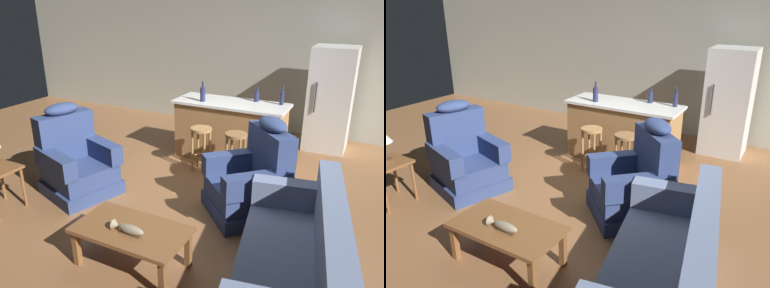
# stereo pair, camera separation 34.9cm
# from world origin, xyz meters

# --- Properties ---
(ground_plane) EXTENTS (12.00, 12.00, 0.00)m
(ground_plane) POSITION_xyz_m (0.00, 0.00, 0.00)
(ground_plane) COLOR brown
(back_wall) EXTENTS (12.00, 0.05, 2.60)m
(back_wall) POSITION_xyz_m (0.00, 3.12, 1.30)
(back_wall) COLOR #B2B2A3
(back_wall) RESTS_ON ground_plane
(coffee_table) EXTENTS (1.10, 0.60, 0.42)m
(coffee_table) POSITION_xyz_m (0.15, -1.60, 0.36)
(coffee_table) COLOR brown
(coffee_table) RESTS_ON ground_plane
(fish_figurine) EXTENTS (0.34, 0.10, 0.10)m
(fish_figurine) POSITION_xyz_m (0.17, -1.67, 0.46)
(fish_figurine) COLOR #4C3823
(fish_figurine) RESTS_ON coffee_table
(couch) EXTENTS (1.17, 2.02, 0.94)m
(couch) POSITION_xyz_m (1.65, -1.31, 0.34)
(couch) COLOR #707FA3
(couch) RESTS_ON ground_plane
(recliner_near_lamp) EXTENTS (1.06, 1.06, 1.20)m
(recliner_near_lamp) POSITION_xyz_m (-1.41, -0.66, 0.42)
(recliner_near_lamp) COLOR navy
(recliner_near_lamp) RESTS_ON ground_plane
(recliner_near_island) EXTENTS (1.19, 1.19, 1.20)m
(recliner_near_island) POSITION_xyz_m (0.86, -0.12, 0.42)
(recliner_near_island) COLOR navy
(recliner_near_island) RESTS_ON ground_plane
(end_table) EXTENTS (0.48, 0.48, 0.56)m
(end_table) POSITION_xyz_m (-1.93, -1.47, 0.46)
(end_table) COLOR brown
(end_table) RESTS_ON ground_plane
(kitchen_island) EXTENTS (1.80, 0.70, 0.95)m
(kitchen_island) POSITION_xyz_m (0.00, 1.35, 0.48)
(kitchen_island) COLOR #9E7042
(kitchen_island) RESTS_ON ground_plane
(bar_stool_left) EXTENTS (0.32, 0.32, 0.68)m
(bar_stool_left) POSITION_xyz_m (-0.22, 0.72, 0.47)
(bar_stool_left) COLOR #A87A47
(bar_stool_left) RESTS_ON ground_plane
(bar_stool_right) EXTENTS (0.32, 0.32, 0.68)m
(bar_stool_right) POSITION_xyz_m (0.34, 0.72, 0.47)
(bar_stool_right) COLOR olive
(bar_stool_right) RESTS_ON ground_plane
(refrigerator) EXTENTS (0.70, 0.69, 1.76)m
(refrigerator) POSITION_xyz_m (1.33, 2.55, 0.88)
(refrigerator) COLOR white
(refrigerator) RESTS_ON ground_plane
(bottle_tall_green) EXTENTS (0.08, 0.08, 0.24)m
(bottle_tall_green) POSITION_xyz_m (0.34, 1.58, 1.04)
(bottle_tall_green) COLOR #23284C
(bottle_tall_green) RESTS_ON kitchen_island
(bottle_short_amber) EXTENTS (0.07, 0.07, 0.30)m
(bottle_short_amber) POSITION_xyz_m (0.74, 1.56, 1.06)
(bottle_short_amber) COLOR #23284C
(bottle_short_amber) RESTS_ON kitchen_island
(bottle_wine_dark) EXTENTS (0.08, 0.08, 0.32)m
(bottle_wine_dark) POSITION_xyz_m (-0.43, 1.20, 1.07)
(bottle_wine_dark) COLOR #23284C
(bottle_wine_dark) RESTS_ON kitchen_island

